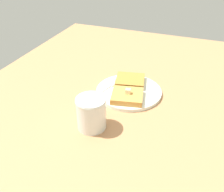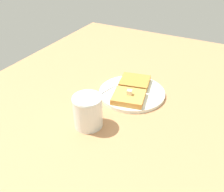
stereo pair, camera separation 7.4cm
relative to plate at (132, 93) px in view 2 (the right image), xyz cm
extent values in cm
cube|color=#B37B50|center=(0.17, -8.47, -1.99)|extent=(120.66, 120.66, 2.74)
cylinder|color=silver|center=(0.00, 0.00, -0.07)|extent=(21.79, 21.79, 1.11)
torus|color=#353932|center=(0.00, 0.00, 0.09)|extent=(21.79, 21.79, 0.80)
cube|color=#CA8D41|center=(-4.76, -1.01, 1.42)|extent=(10.72, 11.33, 1.85)
cube|color=#B07A32|center=(4.76, 1.01, 1.42)|extent=(10.72, 11.33, 1.85)
cube|color=beige|center=(-4.55, -1.12, 3.11)|extent=(1.63, 1.75, 1.54)
cube|color=silver|center=(-4.52, 8.17, 0.67)|extent=(9.90, 3.41, 0.36)
cube|color=silver|center=(1.67, 6.54, 0.67)|extent=(3.27, 2.84, 0.36)
cube|color=silver|center=(4.78, 6.58, 0.67)|extent=(3.18, 1.12, 0.36)
cube|color=silver|center=(4.64, 6.05, 0.67)|extent=(3.18, 1.12, 0.36)
cube|color=silver|center=(4.50, 5.52, 0.67)|extent=(3.18, 1.12, 0.36)
cube|color=silver|center=(4.36, 4.99, 0.67)|extent=(3.18, 1.12, 0.36)
cylinder|color=#44220B|center=(-19.82, 4.39, 2.81)|extent=(7.35, 7.35, 6.87)
cylinder|color=silver|center=(-19.82, 4.39, 4.00)|extent=(7.99, 7.99, 9.24)
torus|color=silver|center=(-19.82, 4.39, 8.16)|extent=(8.17, 8.17, 0.50)
camera|label=1|loc=(-67.58, -19.61, 45.06)|focal=40.00mm
camera|label=2|loc=(-64.55, -26.37, 45.06)|focal=40.00mm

